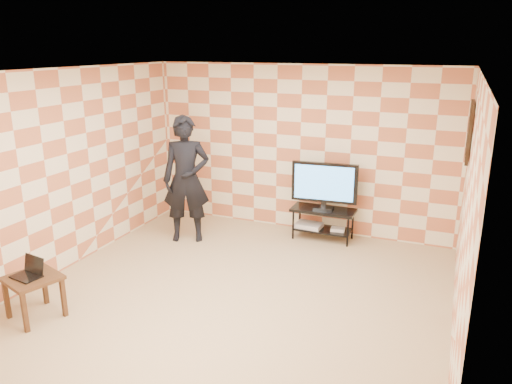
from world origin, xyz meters
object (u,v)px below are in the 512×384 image
at_px(tv, 324,184).
at_px(tv_stand, 323,217).
at_px(person, 186,179).
at_px(side_table, 33,284).

bearing_deg(tv, tv_stand, 85.24).
distance_m(tv_stand, person, 2.23).
height_order(tv_stand, side_table, same).
xyz_separation_m(tv, person, (-1.97, -0.81, 0.07)).
bearing_deg(side_table, person, 81.40).
relative_size(tv_stand, person, 0.50).
bearing_deg(person, tv, -1.50).
height_order(tv, side_table, tv).
height_order(side_table, person, person).
height_order(tv_stand, tv, tv).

